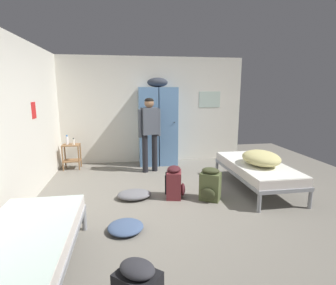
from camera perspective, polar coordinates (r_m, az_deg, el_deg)
name	(u,v)px	position (r m, az deg, el deg)	size (l,w,h in m)	color
ground_plane	(171,204)	(4.35, 0.57, -13.07)	(8.42, 8.42, 0.00)	slate
room_backdrop	(97,117)	(5.18, -15.07, 5.36)	(4.55, 5.32, 2.58)	silver
locker_bank	(158,125)	(6.35, -2.22, 3.87)	(0.90, 0.55, 2.07)	#5B84B2
shelf_unit	(72,154)	(6.44, -20.09, -2.36)	(0.38, 0.30, 0.57)	brown
bed_left_front	(21,247)	(2.93, -29.24, -19.09)	(0.90, 1.90, 0.49)	gray
bed_right	(256,169)	(5.11, 18.56, -5.35)	(0.90, 1.90, 0.49)	gray
bedding_heap	(261,158)	(4.93, 19.46, -3.17)	(0.62, 0.77, 0.25)	#D1C67F
person_traveler	(150,128)	(5.73, -4.01, 3.14)	(0.50, 0.29, 1.62)	black
water_bottle	(67,140)	(6.41, -20.96, 0.47)	(0.06, 0.06, 0.22)	white
lotion_bottle	(74,142)	(6.33, -19.72, 0.16)	(0.05, 0.05, 0.16)	white
backpack_maroon	(175,183)	(4.48, 1.43, -8.69)	(0.38, 0.36, 0.55)	maroon
backpack_olive	(210,185)	(4.45, 9.08, -9.01)	(0.40, 0.41, 0.55)	#566038
clothes_pile_denim	(126,227)	(3.62, -9.15, -17.58)	(0.46, 0.46, 0.11)	#42567A
clothes_pile_grey	(134,194)	(4.55, -7.30, -11.07)	(0.56, 0.42, 0.13)	slate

